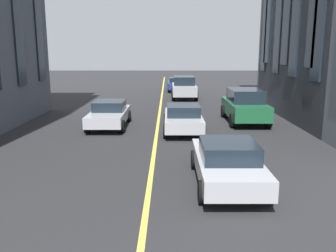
{
  "coord_description": "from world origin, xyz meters",
  "views": [
    {
      "loc": [
        3.62,
        -0.56,
        3.95
      ],
      "look_at": [
        16.5,
        -0.56,
        1.26
      ],
      "focal_mm": 38.28,
      "sensor_mm": 36.0,
      "label": 1
    }
  ],
  "objects_px": {
    "car_silver_mid": "(227,162)",
    "car_silver_near": "(183,118)",
    "car_blue_oncoming": "(177,84)",
    "car_green_trailing": "(245,105)",
    "car_silver_parked_b": "(109,114)",
    "car_silver_parked_a": "(184,87)"
  },
  "relations": [
    {
      "from": "car_silver_mid",
      "to": "car_silver_near",
      "type": "height_order",
      "value": "same"
    },
    {
      "from": "car_silver_mid",
      "to": "car_blue_oncoming",
      "type": "xyz_separation_m",
      "value": [
        26.08,
        0.84,
        0.0
      ]
    },
    {
      "from": "car_silver_mid",
      "to": "car_green_trailing",
      "type": "distance_m",
      "value": 10.08
    },
    {
      "from": "car_silver_near",
      "to": "car_silver_parked_b",
      "type": "xyz_separation_m",
      "value": [
        1.21,
        3.88,
        0.0
      ]
    },
    {
      "from": "car_silver_near",
      "to": "car_silver_parked_a",
      "type": "xyz_separation_m",
      "value": [
        12.96,
        -0.61,
        0.27
      ]
    },
    {
      "from": "car_blue_oncoming",
      "to": "car_green_trailing",
      "type": "relative_size",
      "value": 0.94
    },
    {
      "from": "car_silver_near",
      "to": "car_green_trailing",
      "type": "relative_size",
      "value": 0.94
    },
    {
      "from": "car_silver_near",
      "to": "car_silver_parked_b",
      "type": "distance_m",
      "value": 4.06
    },
    {
      "from": "car_silver_mid",
      "to": "car_silver_near",
      "type": "relative_size",
      "value": 1.0
    },
    {
      "from": "car_blue_oncoming",
      "to": "car_silver_parked_b",
      "type": "height_order",
      "value": "same"
    },
    {
      "from": "car_silver_parked_a",
      "to": "car_green_trailing",
      "type": "distance_m",
      "value": 10.9
    },
    {
      "from": "car_silver_parked_a",
      "to": "car_blue_oncoming",
      "type": "bearing_deg",
      "value": 4.16
    },
    {
      "from": "car_silver_mid",
      "to": "car_green_trailing",
      "type": "xyz_separation_m",
      "value": [
        9.74,
        -2.57,
        0.27
      ]
    },
    {
      "from": "car_silver_parked_b",
      "to": "car_silver_mid",
      "type": "bearing_deg",
      "value": -149.97
    },
    {
      "from": "car_silver_mid",
      "to": "car_green_trailing",
      "type": "bearing_deg",
      "value": -14.76
    },
    {
      "from": "car_silver_parked_a",
      "to": "car_green_trailing",
      "type": "xyz_separation_m",
      "value": [
        -10.49,
        -2.98,
        0.0
      ]
    },
    {
      "from": "car_silver_near",
      "to": "car_silver_parked_a",
      "type": "bearing_deg",
      "value": -2.7
    },
    {
      "from": "car_silver_parked_a",
      "to": "car_green_trailing",
      "type": "relative_size",
      "value": 1.0
    },
    {
      "from": "car_blue_oncoming",
      "to": "car_silver_parked_a",
      "type": "bearing_deg",
      "value": -175.84
    },
    {
      "from": "car_silver_mid",
      "to": "car_silver_parked_a",
      "type": "distance_m",
      "value": 20.24
    },
    {
      "from": "car_blue_oncoming",
      "to": "car_silver_parked_b",
      "type": "xyz_separation_m",
      "value": [
        -17.59,
        4.07,
        0.0
      ]
    },
    {
      "from": "car_silver_mid",
      "to": "car_silver_near",
      "type": "xyz_separation_m",
      "value": [
        7.27,
        1.02,
        0.0
      ]
    }
  ]
}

